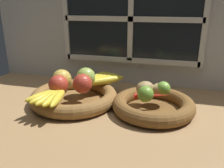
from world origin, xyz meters
TOP-DOWN VIEW (x-y plane):
  - ground_plane at (0.00, 0.00)cm, footprint 140.00×90.00cm
  - back_wall at (0.00, 29.77)cm, footprint 140.00×4.60cm
  - fruit_bowl_left at (-16.69, -0.95)cm, footprint 34.37×34.37cm
  - fruit_bowl_right at (14.54, -0.95)cm, footprint 30.06×30.06cm
  - apple_red_front at (-20.64, -5.83)cm, footprint 7.29×7.29cm
  - apple_golden_left at (-22.13, 0.15)cm, footprint 7.77×7.77cm
  - apple_green_back at (-13.64, 4.66)cm, footprint 7.88×7.88cm
  - apple_red_right at (-12.19, -2.63)cm, footprint 7.42×7.42cm
  - banana_bunch_front at (-20.10, -12.42)cm, footprint 13.49×16.71cm
  - banana_bunch_back at (-9.38, 10.46)cm, footprint 16.17×20.03cm
  - potato_oblong at (10.92, 1.87)cm, footprint 8.84×8.64cm
  - potato_back at (16.55, 3.48)cm, footprint 7.91×7.05cm
  - lime_near at (11.94, -4.85)cm, footprint 5.74×5.74cm
  - lime_far at (17.57, 2.95)cm, footprint 5.28×5.28cm
  - chili_pepper at (13.88, -1.36)cm, footprint 12.94×6.07cm

SIDE VIEW (x-z plane):
  - ground_plane at x=0.00cm, z-range -3.00..0.00cm
  - fruit_bowl_left at x=-16.69cm, z-range -0.18..5.12cm
  - fruit_bowl_right at x=14.54cm, z-range -0.17..5.13cm
  - chili_pepper at x=13.88cm, z-range 5.30..7.38cm
  - banana_bunch_front at x=-20.10cm, z-range 5.30..8.28cm
  - banana_bunch_back at x=-9.38cm, z-range 5.30..8.48cm
  - potato_back at x=16.55cm, z-range 5.30..9.63cm
  - potato_oblong at x=10.92cm, z-range 5.30..10.45cm
  - lime_far at x=17.57cm, z-range 5.30..10.58cm
  - lime_near at x=11.94cm, z-range 5.30..11.04cm
  - apple_red_front at x=-20.64cm, z-range 5.30..12.60cm
  - apple_red_right at x=-12.19cm, z-range 5.30..12.72cm
  - apple_golden_left at x=-22.13cm, z-range 5.30..13.07cm
  - apple_green_back at x=-13.64cm, z-range 5.30..13.18cm
  - back_wall at x=0.00cm, z-range 0.38..55.38cm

